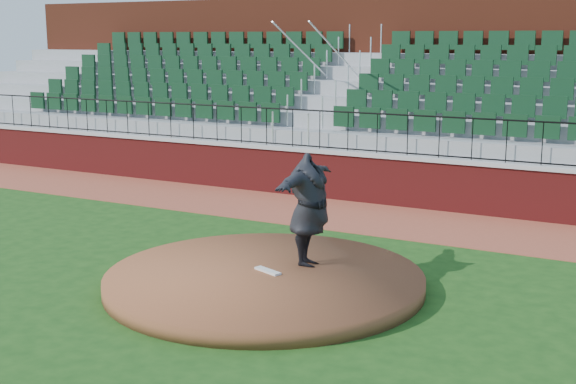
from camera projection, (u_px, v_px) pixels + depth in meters
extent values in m
plane|color=#194112|center=(248.00, 279.00, 13.59)|extent=(90.00, 90.00, 0.00)
cube|color=brown|center=(366.00, 217.00, 18.25)|extent=(34.00, 3.20, 0.01)
cube|color=maroon|center=(391.00, 181.00, 19.51)|extent=(34.00, 0.35, 1.20)
cube|color=#B7B7B7|center=(392.00, 156.00, 19.38)|extent=(34.00, 0.45, 0.10)
cube|color=maroon|center=(457.00, 84.00, 23.85)|extent=(34.00, 0.50, 5.50)
cylinder|color=brown|center=(265.00, 280.00, 13.11)|extent=(5.44, 5.44, 0.25)
cube|color=silver|center=(268.00, 271.00, 13.15)|extent=(0.57, 0.33, 0.04)
imported|color=black|center=(309.00, 210.00, 13.36)|extent=(1.01, 2.53, 2.00)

